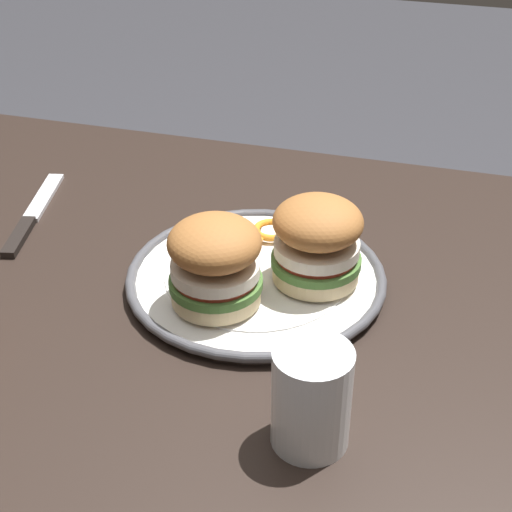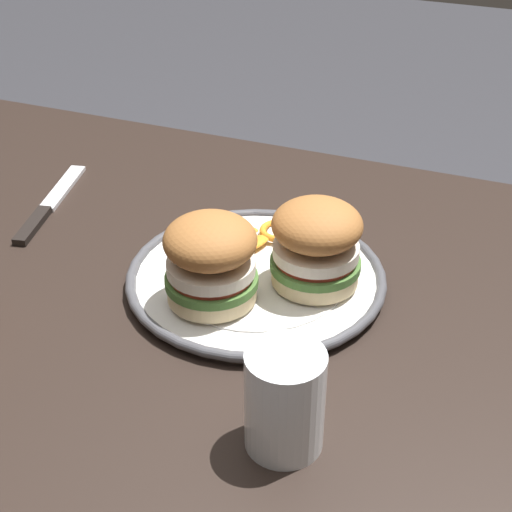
% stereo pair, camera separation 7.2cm
% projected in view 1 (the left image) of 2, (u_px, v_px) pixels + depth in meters
% --- Properties ---
extents(dining_table, '(1.42, 0.81, 0.71)m').
position_uv_depth(dining_table, '(282.00, 368.00, 0.94)').
color(dining_table, black).
rests_on(dining_table, ground).
extents(dinner_plate, '(0.31, 0.31, 0.02)m').
position_uv_depth(dinner_plate, '(256.00, 278.00, 0.92)').
color(dinner_plate, white).
rests_on(dinner_plate, dining_table).
extents(sandwich_half_left, '(0.14, 0.14, 0.10)m').
position_uv_depth(sandwich_half_left, '(317.00, 240.00, 0.88)').
color(sandwich_half_left, beige).
rests_on(sandwich_half_left, dinner_plate).
extents(sandwich_half_right, '(0.14, 0.14, 0.10)m').
position_uv_depth(sandwich_half_right, '(215.00, 261.00, 0.84)').
color(sandwich_half_right, beige).
rests_on(sandwich_half_right, dinner_plate).
extents(orange_peel_curled, '(0.07, 0.07, 0.01)m').
position_uv_depth(orange_peel_curled, '(272.00, 230.00, 0.99)').
color(orange_peel_curled, orange).
rests_on(orange_peel_curled, dinner_plate).
extents(orange_peel_strip_long, '(0.08, 0.04, 0.01)m').
position_uv_depth(orange_peel_strip_long, '(221.00, 230.00, 0.99)').
color(orange_peel_strip_long, orange).
rests_on(orange_peel_strip_long, dinner_plate).
extents(orange_peel_strip_short, '(0.06, 0.08, 0.01)m').
position_uv_depth(orange_peel_strip_short, '(242.00, 247.00, 0.95)').
color(orange_peel_strip_short, orange).
rests_on(orange_peel_strip_short, dinner_plate).
extents(drinking_glass, '(0.07, 0.07, 0.10)m').
position_uv_depth(drinking_glass, '(311.00, 403.00, 0.69)').
color(drinking_glass, white).
rests_on(drinking_glass, dining_table).
extents(table_knife, '(0.07, 0.22, 0.01)m').
position_uv_depth(table_knife, '(31.00, 219.00, 1.05)').
color(table_knife, silver).
rests_on(table_knife, dining_table).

